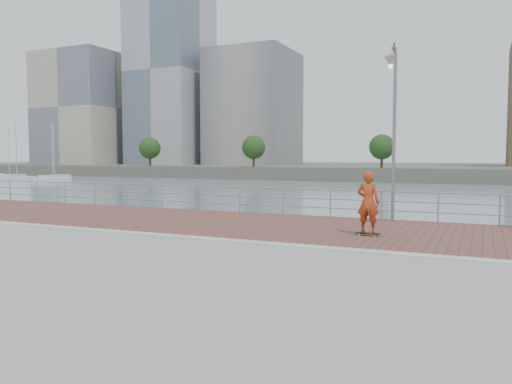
% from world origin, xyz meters
% --- Properties ---
extents(water, '(400.00, 400.00, 0.00)m').
position_xyz_m(water, '(0.00, 0.00, -2.00)').
color(water, slate).
rests_on(water, ground).
extents(seawall, '(40.00, 24.00, 2.00)m').
position_xyz_m(seawall, '(0.00, -5.00, -1.00)').
color(seawall, gray).
rests_on(seawall, ground).
extents(brick_lane, '(40.00, 6.80, 0.02)m').
position_xyz_m(brick_lane, '(0.00, 3.60, 0.01)').
color(brick_lane, brown).
rests_on(brick_lane, seawall).
extents(curb, '(40.00, 0.40, 0.06)m').
position_xyz_m(curb, '(0.00, 0.00, 0.03)').
color(curb, '#B7B5AD').
rests_on(curb, seawall).
extents(far_shore, '(320.00, 95.00, 2.50)m').
position_xyz_m(far_shore, '(0.00, 122.50, -0.75)').
color(far_shore, '#4C5142').
rests_on(far_shore, ground).
extents(guardrail, '(39.06, 0.06, 1.13)m').
position_xyz_m(guardrail, '(0.00, 7.00, 0.69)').
color(guardrail, '#8C9EA8').
rests_on(guardrail, brick_lane).
extents(street_lamp, '(0.45, 1.32, 6.23)m').
position_xyz_m(street_lamp, '(3.57, 6.04, 4.43)').
color(street_lamp, gray).
rests_on(street_lamp, brick_lane).
extents(skateboard, '(0.77, 0.26, 0.09)m').
position_xyz_m(skateboard, '(3.46, 2.66, 0.09)').
color(skateboard, black).
rests_on(skateboard, brick_lane).
extents(skateboarder, '(0.73, 0.51, 1.89)m').
position_xyz_m(skateboarder, '(3.46, 2.66, 1.05)').
color(skateboarder, '#AD3A17').
rests_on(skateboarder, skateboard).
extents(shoreline_trees, '(144.78, 4.99, 6.65)m').
position_xyz_m(shoreline_trees, '(6.51, 77.00, 4.39)').
color(shoreline_trees, '#473323').
rests_on(shoreline_trees, far_shore).
extents(marina, '(30.93, 19.18, 10.73)m').
position_xyz_m(marina, '(-81.17, 58.45, -1.51)').
color(marina, silver).
rests_on(marina, water).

